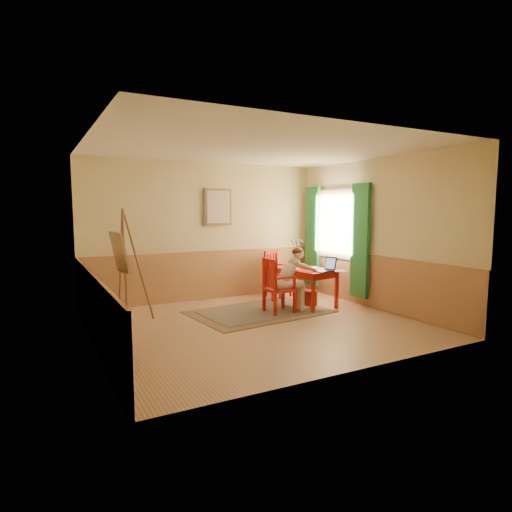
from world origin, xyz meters
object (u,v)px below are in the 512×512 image
laptop (326,268)px  table (304,273)px  easel (122,256)px  figure (291,277)px  chair_back (277,274)px  chair_left (277,286)px

laptop → table: bearing=108.8°
laptop → easel: easel is taller
table → easel: size_ratio=0.69×
figure → easel: bearing=167.0°
chair_back → easel: 3.44m
table → chair_back: bearing=91.0°
chair_left → table: bearing=20.4°
chair_back → easel: bearing=-168.7°
chair_back → chair_left: bearing=-120.7°
table → chair_back: chair_back is taller
chair_back → easel: easel is taller
chair_left → easel: (-2.54, 0.64, 0.61)m
table → chair_back: 1.02m
table → laptop: laptop is taller
chair_back → easel: size_ratio=0.52×
table → laptop: (0.16, -0.47, 0.14)m
chair_back → laptop: size_ratio=2.08×
laptop → easel: 3.60m
chair_back → laptop: bearing=-83.2°
chair_back → laptop: 1.51m
table → easel: bearing=174.1°
easel → chair_back: bearing=11.3°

